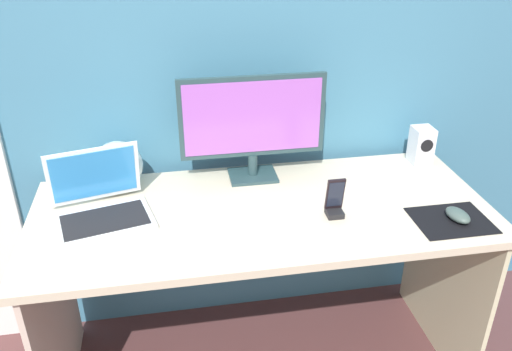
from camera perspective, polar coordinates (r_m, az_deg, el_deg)
The scene contains 10 objects.
wall_back at distance 2.00m, azimuth -1.41°, elevation 14.86°, with size 6.00×0.04×2.50m, color teal.
desk at distance 1.91m, azimuth 0.64°, elevation -7.36°, with size 1.58×0.67×0.75m.
monitor at distance 1.93m, azimuth -0.37°, elevation 5.71°, with size 0.54×0.14×0.40m.
speaker_right at distance 2.21m, azimuth 17.44°, elevation 3.12°, with size 0.08×0.09×0.15m.
laptop at distance 1.83m, azimuth -16.41°, elevation -3.03°, with size 0.36×0.32×0.22m.
fishbowl at distance 1.99m, azimuth -14.69°, elevation 1.06°, with size 0.18×0.18×0.18m, color silver.
keyboard_external at distance 1.65m, azimuth 1.38°, elevation -7.30°, with size 0.42×0.13×0.01m, color white.
mousepad at distance 1.87m, azimuth 20.34°, elevation -4.56°, with size 0.25×0.20×0.00m, color black.
mouse at distance 1.87m, azimuth 20.98°, elevation -4.02°, with size 0.06×0.10×0.04m, color #43544E.
phone_in_dock at distance 1.78m, azimuth 8.51°, elevation -2.92°, with size 0.06×0.05×0.14m.
Camera 1 is at (-0.29, -1.53, 1.70)m, focal length 37.01 mm.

